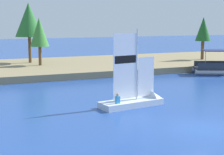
# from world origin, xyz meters

# --- Properties ---
(ground_plane) EXTENTS (200.00, 200.00, 0.00)m
(ground_plane) POSITION_xyz_m (0.00, 0.00, 0.00)
(ground_plane) COLOR #234793
(shore_bank) EXTENTS (80.00, 15.81, 0.69)m
(shore_bank) POSITION_xyz_m (0.00, 26.13, 0.35)
(shore_bank) COLOR #897A56
(shore_bank) RESTS_ON ground
(shoreline_tree_left) EXTENTS (3.33, 3.33, 7.27)m
(shoreline_tree_left) POSITION_xyz_m (-4.46, 28.88, 5.89)
(shoreline_tree_left) COLOR brown
(shoreline_tree_left) RESTS_ON shore_bank
(shoreline_tree_midleft) EXTENTS (2.16, 2.16, 5.47)m
(shoreline_tree_midleft) POSITION_xyz_m (-3.82, 25.83, 4.48)
(shoreline_tree_midleft) COLOR brown
(shoreline_tree_midleft) RESTS_ON shore_bank
(shoreline_tree_centre) EXTENTS (2.03, 2.03, 5.59)m
(shoreline_tree_centre) POSITION_xyz_m (17.40, 23.92, 4.63)
(shoreline_tree_centre) COLOR brown
(shoreline_tree_centre) RESTS_ON shore_bank
(sailboat) EXTENTS (5.30, 2.29, 5.82)m
(sailboat) POSITION_xyz_m (-0.53, 6.34, 0.40)
(sailboat) COLOR silver
(sailboat) RESTS_ON ground
(pontoon_boat) EXTENTS (6.78, 4.93, 2.62)m
(pontoon_boat) POSITION_xyz_m (14.44, 16.17, 0.68)
(pontoon_boat) COLOR #B2B2B7
(pontoon_boat) RESTS_ON ground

